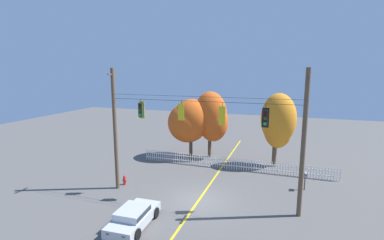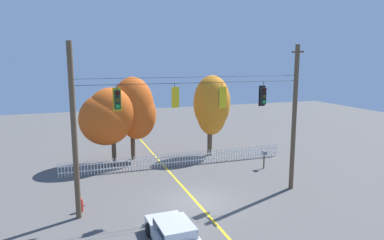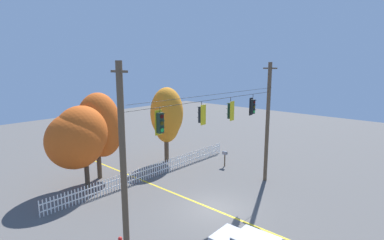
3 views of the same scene
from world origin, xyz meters
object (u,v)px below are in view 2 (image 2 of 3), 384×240
object	(u,v)px
traffic_signal_westbound_side	(263,96)
autumn_oak_far_east	(212,106)
traffic_signal_northbound_secondary	(117,99)
traffic_signal_northbound_primary	(222,97)
autumn_maple_mid	(135,110)
parked_car	(174,233)
traffic_signal_southbound_primary	(175,97)
autumn_maple_near_fence	(108,116)
fire_hydrant	(81,205)
roadside_mailbox	(264,154)

from	to	relation	value
traffic_signal_westbound_side	autumn_oak_far_east	distance (m)	9.48
traffic_signal_northbound_secondary	traffic_signal_northbound_primary	distance (m)	5.92
autumn_maple_mid	parked_car	bearing A→B (deg)	-93.38
traffic_signal_southbound_primary	autumn_maple_near_fence	distance (m)	9.91
traffic_signal_southbound_primary	traffic_signal_northbound_primary	world-z (taller)	same
traffic_signal_southbound_primary	fire_hydrant	xyz separation A→B (m)	(-5.18, 0.75, -5.84)
traffic_signal_northbound_secondary	autumn_oak_far_east	bearing A→B (deg)	45.48
traffic_signal_northbound_secondary	traffic_signal_southbound_primary	xyz separation A→B (m)	(3.10, -0.02, 0.02)
autumn_oak_far_east	roadside_mailbox	world-z (taller)	autumn_oak_far_east
autumn_oak_far_east	roadside_mailbox	xyz separation A→B (m)	(2.29, -5.01, -3.14)
traffic_signal_southbound_primary	traffic_signal_westbound_side	xyz separation A→B (m)	(5.51, 0.02, -0.13)
traffic_signal_northbound_primary	traffic_signal_westbound_side	xyz separation A→B (m)	(2.69, 0.02, -0.02)
autumn_oak_far_east	parked_car	world-z (taller)	autumn_oak_far_east
traffic_signal_northbound_secondary	autumn_maple_mid	xyz separation A→B (m)	(2.57, 9.82, -1.97)
traffic_signal_northbound_secondary	fire_hydrant	world-z (taller)	traffic_signal_northbound_secondary
fire_hydrant	autumn_maple_near_fence	bearing A→B (deg)	73.96
traffic_signal_westbound_side	traffic_signal_northbound_primary	bearing A→B (deg)	-179.58
traffic_signal_westbound_side	autumn_maple_near_fence	size ratio (longest dim) A/B	0.24
traffic_signal_westbound_side	fire_hydrant	world-z (taller)	traffic_signal_westbound_side
traffic_signal_northbound_primary	parked_car	bearing A→B (deg)	-133.71
parked_car	fire_hydrant	xyz separation A→B (m)	(-3.81, 5.13, -0.22)
traffic_signal_westbound_side	parked_car	bearing A→B (deg)	-147.39
traffic_signal_northbound_secondary	parked_car	distance (m)	7.32
traffic_signal_northbound_secondary	autumn_maple_mid	distance (m)	10.35
traffic_signal_northbound_primary	traffic_signal_southbound_primary	bearing A→B (deg)	179.98
traffic_signal_westbound_side	fire_hydrant	bearing A→B (deg)	176.09
traffic_signal_westbound_side	roadside_mailbox	distance (m)	7.12
traffic_signal_northbound_secondary	autumn_maple_near_fence	world-z (taller)	traffic_signal_northbound_secondary
traffic_signal_southbound_primary	roadside_mailbox	xyz separation A→B (m)	(8.32, 4.30, -5.08)
autumn_maple_mid	parked_car	distance (m)	14.70
traffic_signal_northbound_primary	roadside_mailbox	xyz separation A→B (m)	(5.50, 4.30, -4.98)
roadside_mailbox	traffic_signal_northbound_secondary	bearing A→B (deg)	-159.47
traffic_signal_northbound_primary	autumn_oak_far_east	size ratio (longest dim) A/B	0.21
autumn_maple_near_fence	autumn_maple_mid	bearing A→B (deg)	15.08
traffic_signal_westbound_side	autumn_oak_far_east	size ratio (longest dim) A/B	0.22
traffic_signal_northbound_primary	autumn_maple_mid	world-z (taller)	traffic_signal_northbound_primary
autumn_maple_near_fence	parked_car	distance (m)	14.09
traffic_signal_northbound_secondary	traffic_signal_westbound_side	xyz separation A→B (m)	(8.61, -0.00, -0.11)
autumn_maple_near_fence	parked_car	size ratio (longest dim) A/B	1.52
autumn_oak_far_east	parked_car	size ratio (longest dim) A/B	1.72
parked_car	roadside_mailbox	xyz separation A→B (m)	(9.69, 8.68, 0.53)
autumn_oak_far_east	traffic_signal_northbound_secondary	bearing A→B (deg)	-134.52
autumn_maple_near_fence	fire_hydrant	world-z (taller)	autumn_maple_near_fence
traffic_signal_northbound_secondary	roadside_mailbox	bearing A→B (deg)	20.53
autumn_maple_mid	fire_hydrant	xyz separation A→B (m)	(-4.66, -9.09, -3.85)
traffic_signal_northbound_primary	roadside_mailbox	bearing A→B (deg)	38.00
parked_car	fire_hydrant	size ratio (longest dim) A/B	5.20
traffic_signal_northbound_primary	autumn_oak_far_east	bearing A→B (deg)	70.97
fire_hydrant	autumn_maple_mid	bearing A→B (deg)	62.89
traffic_signal_westbound_side	parked_car	distance (m)	9.84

